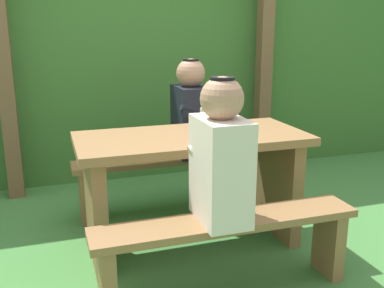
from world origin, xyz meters
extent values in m
plane|color=#427F3C|center=(0.00, 0.00, 0.00)|extent=(12.00, 12.00, 0.00)
cube|color=#396B2B|center=(0.00, 1.86, 1.09)|extent=(6.40, 0.87, 2.17)
cube|color=brown|center=(-1.12, 1.25, 0.96)|extent=(0.12, 0.12, 1.92)
cube|color=brown|center=(1.12, 1.25, 0.96)|extent=(0.12, 0.12, 1.92)
cube|color=olive|center=(0.00, 0.00, 0.70)|extent=(1.40, 0.64, 0.05)
cube|color=olive|center=(-0.60, 0.00, 0.34)|extent=(0.08, 0.54, 0.68)
cube|color=olive|center=(0.60, 0.00, 0.34)|extent=(0.08, 0.54, 0.68)
cube|color=olive|center=(0.00, -0.58, 0.40)|extent=(1.40, 0.24, 0.04)
cube|color=olive|center=(-0.62, -0.58, 0.19)|extent=(0.07, 0.22, 0.38)
cube|color=olive|center=(0.62, -0.58, 0.19)|extent=(0.07, 0.22, 0.38)
cube|color=olive|center=(0.00, 0.58, 0.40)|extent=(1.40, 0.24, 0.04)
cube|color=olive|center=(-0.62, 0.58, 0.19)|extent=(0.07, 0.22, 0.38)
cube|color=olive|center=(0.62, 0.58, 0.19)|extent=(0.07, 0.22, 0.38)
cube|color=silver|center=(-0.04, -0.58, 0.68)|extent=(0.22, 0.34, 0.52)
sphere|color=tan|center=(-0.04, -0.58, 1.04)|extent=(0.21, 0.21, 0.21)
cylinder|color=black|center=(-0.04, -0.58, 1.13)|extent=(0.12, 0.12, 0.02)
cylinder|color=silver|center=(-0.04, -0.44, 0.79)|extent=(0.25, 0.07, 0.15)
cube|color=black|center=(0.18, 0.58, 0.68)|extent=(0.22, 0.34, 0.52)
sphere|color=tan|center=(0.18, 0.58, 1.04)|extent=(0.21, 0.21, 0.21)
cylinder|color=black|center=(0.18, 0.58, 1.13)|extent=(0.12, 0.12, 0.02)
cylinder|color=black|center=(0.18, 0.44, 0.79)|extent=(0.25, 0.07, 0.15)
cylinder|color=silver|center=(0.24, -0.10, 0.77)|extent=(0.07, 0.07, 0.08)
cylinder|color=silver|center=(0.08, 0.00, 0.81)|extent=(0.06, 0.06, 0.16)
cylinder|color=silver|center=(0.08, 0.00, 0.91)|extent=(0.03, 0.03, 0.05)
cube|color=silver|center=(0.07, -0.11, 0.73)|extent=(0.09, 0.15, 0.01)
camera|label=1|loc=(-0.83, -2.50, 1.37)|focal=41.59mm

